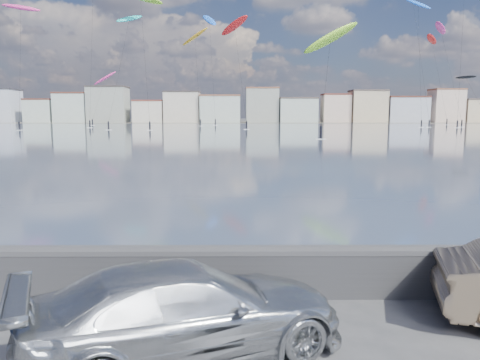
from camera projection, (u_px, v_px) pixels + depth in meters
name	position (u px, v px, depth m)	size (l,w,h in m)	color
bay_water	(233.00, 131.00, 97.34)	(500.00, 177.00, 0.00)	#37455E
far_shore_strip	(235.00, 122.00, 204.76)	(500.00, 60.00, 0.00)	#4C473D
seawall	(190.00, 269.00, 9.35)	(400.00, 0.36, 1.08)	#28282B
far_buildings	(238.00, 108.00, 190.06)	(240.79, 13.26, 14.60)	gray
car_silver	(187.00, 311.00, 7.06)	(2.00, 4.92, 1.43)	#B5B8BC
kitesurfer_0	(129.00, 20.00, 114.03)	(6.66, 18.57, 28.71)	#19BFBF
kitesurfer_2	(418.00, 7.00, 125.87)	(6.93, 9.47, 35.31)	blue
kitesurfer_6	(466.00, 78.00, 140.35)	(4.75, 19.14, 15.00)	black
kitesurfer_7	(21.00, 9.00, 106.32)	(10.64, 9.76, 29.24)	#E5338C
kitesurfer_9	(235.00, 27.00, 118.68)	(8.27, 17.84, 28.65)	red
kitesurfer_10	(195.00, 38.00, 138.89)	(9.22, 9.56, 29.38)	#BF8C19
kitesurfer_13	(441.00, 29.00, 135.10)	(7.37, 17.21, 30.07)	#E5338C
kitesurfer_14	(432.00, 40.00, 159.06)	(7.54, 17.09, 30.50)	red
kitesurfer_15	(105.00, 79.00, 157.93)	(8.28, 17.54, 18.20)	#E5338C
kitesurfer_16	(209.00, 22.00, 150.12)	(6.23, 13.21, 36.29)	blue
kitesurfer_18	(330.00, 39.00, 71.01)	(9.01, 8.61, 18.28)	#8CD826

